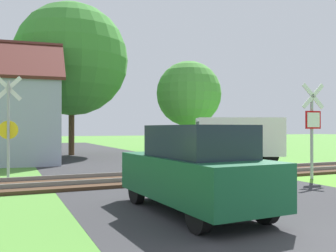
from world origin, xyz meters
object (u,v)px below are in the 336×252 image
(tree_center, at_px, (72,60))
(parked_car, at_px, (194,169))
(crossing_sign_far, at_px, (8,122))
(stop_sign_near, at_px, (312,124))
(mail_truck, at_px, (235,138))
(tree_right, at_px, (189,94))

(tree_center, relative_size, parked_car, 2.38)
(crossing_sign_far, bearing_deg, tree_center, 74.02)
(stop_sign_near, relative_size, crossing_sign_far, 0.91)
(crossing_sign_far, distance_m, mail_truck, 10.77)
(stop_sign_near, xyz_separation_m, tree_right, (2.03, 13.25, 2.22))
(tree_center, bearing_deg, tree_right, -11.53)
(stop_sign_near, height_order, mail_truck, stop_sign_near)
(tree_center, xyz_separation_m, mail_truck, (6.78, -8.44, -4.88))
(tree_center, bearing_deg, parked_car, -91.21)
(parked_car, bearing_deg, tree_right, 60.74)
(stop_sign_near, distance_m, crossing_sign_far, 10.38)
(stop_sign_near, xyz_separation_m, mail_truck, (1.19, 6.37, -0.61))
(parked_car, bearing_deg, crossing_sign_far, 112.23)
(crossing_sign_far, distance_m, tree_right, 14.57)
(mail_truck, bearing_deg, tree_center, 61.08)
(tree_right, bearing_deg, mail_truck, -96.90)
(tree_right, xyz_separation_m, parked_car, (-7.99, -16.11, -3.18))
(crossing_sign_far, bearing_deg, mail_truck, 14.43)
(tree_center, relative_size, mail_truck, 1.85)
(tree_right, distance_m, parked_car, 18.26)
(crossing_sign_far, relative_size, tree_center, 0.36)
(stop_sign_near, height_order, tree_center, tree_center)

